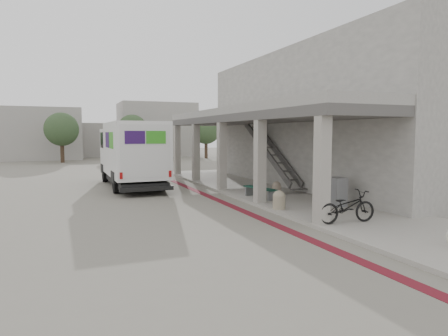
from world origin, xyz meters
name	(u,v)px	position (x,y,z in m)	size (l,w,h in m)	color
ground	(214,211)	(0.00, 0.00, 0.00)	(120.00, 120.00, 0.00)	slate
bike_lane_stripe	(220,201)	(1.00, 2.00, 0.01)	(0.35, 40.00, 0.01)	maroon
sidewalk	(308,203)	(4.00, 0.00, 0.06)	(4.40, 28.00, 0.12)	gray
transit_building	(306,122)	(6.83, 4.50, 3.40)	(7.60, 17.00, 7.00)	gray
distant_backdrop	(82,134)	(-2.84, 35.89, 2.70)	(28.00, 10.00, 6.50)	gray
tree_left	(62,129)	(-5.00, 28.00, 3.18)	(3.20, 3.20, 4.80)	#38281C
tree_mid	(132,130)	(2.00, 30.00, 3.18)	(3.20, 3.20, 4.80)	#38281C
tree_right	(206,130)	(10.00, 29.00, 3.18)	(3.20, 3.20, 4.80)	#38281C
fedex_truck	(132,153)	(-1.63, 7.94, 1.79)	(2.55, 7.90, 3.36)	black
bench	(260,190)	(2.60, 1.44, 0.43)	(0.74, 1.89, 0.43)	gray
bollard_near	(279,200)	(2.10, -1.00, 0.45)	(0.44, 0.44, 0.67)	gray
bollard_far	(277,188)	(3.74, 2.06, 0.41)	(0.38, 0.38, 0.57)	gray
utility_cabinet	(337,192)	(4.38, -1.32, 0.65)	(0.48, 0.64, 1.07)	gray
bicycle_black	(347,207)	(2.86, -3.73, 0.62)	(0.66, 1.89, 0.99)	black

